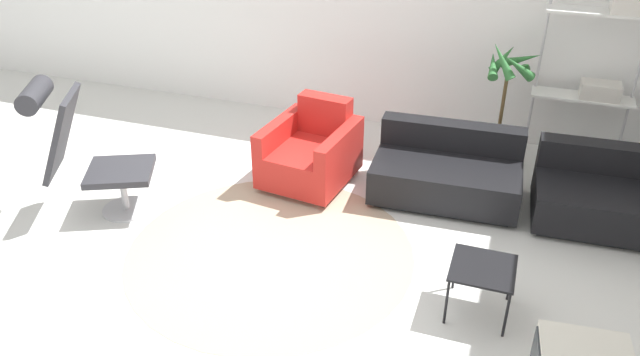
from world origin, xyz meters
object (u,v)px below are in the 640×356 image
object	(u,v)px
couch_low	(447,173)
side_table	(483,271)
shelf_unit	(607,52)
armchair_red	(311,155)
potted_plant	(502,115)
lounge_chair	(79,142)
couch_second	(598,197)

from	to	relation	value
couch_low	side_table	xyz separation A→B (m)	(0.49, -1.55, 0.12)
side_table	shelf_unit	xyz separation A→B (m)	(0.76, 2.64, 0.84)
armchair_red	couch_low	size ratio (longest dim) A/B	0.70
shelf_unit	armchair_red	bearing A→B (deg)	-154.02
armchair_red	potted_plant	size ratio (longest dim) A/B	0.74
lounge_chair	shelf_unit	world-z (taller)	shelf_unit
potted_plant	lounge_chair	bearing A→B (deg)	-147.29
couch_low	potted_plant	size ratio (longest dim) A/B	1.06
couch_second	potted_plant	xyz separation A→B (m)	(-0.93, 0.83, 0.30)
potted_plant	couch_second	bearing A→B (deg)	-41.57
lounge_chair	potted_plant	xyz separation A→B (m)	(3.38, 2.17, -0.17)
couch_low	shelf_unit	size ratio (longest dim) A/B	0.75
shelf_unit	lounge_chair	bearing A→B (deg)	-150.11
armchair_red	side_table	bearing A→B (deg)	149.03
side_table	potted_plant	xyz separation A→B (m)	(-0.09, 2.38, 0.18)
couch_low	couch_second	world-z (taller)	same
armchair_red	couch_second	xyz separation A→B (m)	(2.62, 0.15, -0.05)
side_table	armchair_red	bearing A→B (deg)	141.87
couch_low	couch_second	distance (m)	1.33
side_table	shelf_unit	bearing A→B (deg)	73.99
armchair_red	couch_second	size ratio (longest dim) A/B	0.87
lounge_chair	side_table	distance (m)	3.50
armchair_red	couch_second	distance (m)	2.63
couch_second	shelf_unit	size ratio (longest dim) A/B	0.60
armchair_red	side_table	distance (m)	2.27
couch_second	potted_plant	world-z (taller)	potted_plant
couch_second	side_table	world-z (taller)	couch_second
side_table	shelf_unit	size ratio (longest dim) A/B	0.24
armchair_red	lounge_chair	bearing A→B (deg)	42.40
couch_low	armchair_red	bearing A→B (deg)	3.63
lounge_chair	shelf_unit	distance (m)	4.91
lounge_chair	side_table	size ratio (longest dim) A/B	2.80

